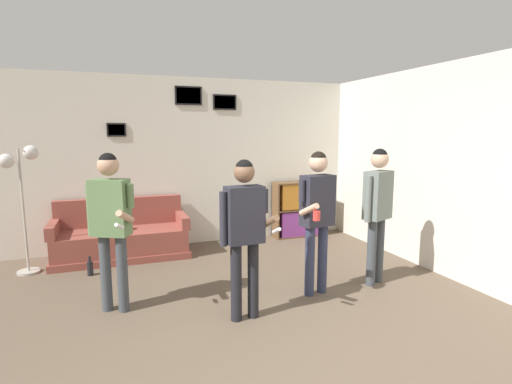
{
  "coord_description": "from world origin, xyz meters",
  "views": [
    {
      "loc": [
        -1.25,
        -2.15,
        1.85
      ],
      "look_at": [
        0.3,
        2.15,
        1.15
      ],
      "focal_mm": 28.0,
      "sensor_mm": 36.0,
      "label": 1
    }
  ],
  "objects_px": {
    "bookshelf": "(299,209)",
    "person_watcher_holding_cup": "(317,208)",
    "floor_lamp": "(21,178)",
    "person_spectator_near_bookshelf": "(378,202)",
    "person_player_foreground_left": "(111,216)",
    "bottle_on_floor": "(90,268)",
    "couch": "(121,238)",
    "person_player_foreground_center": "(245,224)"
  },
  "relations": [
    {
      "from": "couch",
      "to": "person_watcher_holding_cup",
      "type": "xyz_separation_m",
      "value": [
        2.06,
        -2.19,
        0.71
      ]
    },
    {
      "from": "couch",
      "to": "person_player_foreground_left",
      "type": "relative_size",
      "value": 1.16
    },
    {
      "from": "person_player_foreground_center",
      "to": "person_watcher_holding_cup",
      "type": "xyz_separation_m",
      "value": [
        0.96,
        0.31,
        0.03
      ]
    },
    {
      "from": "floor_lamp",
      "to": "person_player_foreground_left",
      "type": "relative_size",
      "value": 1.02
    },
    {
      "from": "person_player_foreground_left",
      "to": "person_player_foreground_center",
      "type": "xyz_separation_m",
      "value": [
        1.21,
        -0.63,
        -0.04
      ]
    },
    {
      "from": "floor_lamp",
      "to": "couch",
      "type": "bearing_deg",
      "value": 14.03
    },
    {
      "from": "couch",
      "to": "bottle_on_floor",
      "type": "height_order",
      "value": "couch"
    },
    {
      "from": "bookshelf",
      "to": "bottle_on_floor",
      "type": "relative_size",
      "value": 3.85
    },
    {
      "from": "person_player_foreground_left",
      "to": "person_spectator_near_bookshelf",
      "type": "height_order",
      "value": "person_spectator_near_bookshelf"
    },
    {
      "from": "floor_lamp",
      "to": "person_player_foreground_left",
      "type": "height_order",
      "value": "floor_lamp"
    },
    {
      "from": "couch",
      "to": "bookshelf",
      "type": "relative_size",
      "value": 1.96
    },
    {
      "from": "bookshelf",
      "to": "person_watcher_holding_cup",
      "type": "relative_size",
      "value": 0.6
    },
    {
      "from": "person_player_foreground_left",
      "to": "person_player_foreground_center",
      "type": "height_order",
      "value": "person_player_foreground_left"
    },
    {
      "from": "couch",
      "to": "person_player_foreground_left",
      "type": "height_order",
      "value": "person_player_foreground_left"
    },
    {
      "from": "couch",
      "to": "person_spectator_near_bookshelf",
      "type": "distance_m",
      "value": 3.67
    },
    {
      "from": "couch",
      "to": "person_player_foreground_center",
      "type": "xyz_separation_m",
      "value": [
        1.1,
        -2.5,
        0.68
      ]
    },
    {
      "from": "person_player_foreground_left",
      "to": "person_watcher_holding_cup",
      "type": "height_order",
      "value": "person_player_foreground_left"
    },
    {
      "from": "floor_lamp",
      "to": "bottle_on_floor",
      "type": "relative_size",
      "value": 6.61
    },
    {
      "from": "bottle_on_floor",
      "to": "person_player_foreground_left",
      "type": "bearing_deg",
      "value": -76.11
    },
    {
      "from": "person_player_foreground_center",
      "to": "bottle_on_floor",
      "type": "relative_size",
      "value": 6.27
    },
    {
      "from": "person_watcher_holding_cup",
      "to": "person_spectator_near_bookshelf",
      "type": "distance_m",
      "value": 0.83
    },
    {
      "from": "bookshelf",
      "to": "person_watcher_holding_cup",
      "type": "xyz_separation_m",
      "value": [
        -0.94,
        -2.39,
        0.51
      ]
    },
    {
      "from": "floor_lamp",
      "to": "person_player_foreground_left",
      "type": "xyz_separation_m",
      "value": [
        1.07,
        -1.58,
        -0.25
      ]
    },
    {
      "from": "person_player_foreground_center",
      "to": "bottle_on_floor",
      "type": "height_order",
      "value": "person_player_foreground_center"
    },
    {
      "from": "floor_lamp",
      "to": "person_spectator_near_bookshelf",
      "type": "xyz_separation_m",
      "value": [
        4.06,
        -1.86,
        -0.25
      ]
    },
    {
      "from": "person_player_foreground_center",
      "to": "bottle_on_floor",
      "type": "bearing_deg",
      "value": 129.53
    },
    {
      "from": "person_player_foreground_center",
      "to": "person_watcher_holding_cup",
      "type": "bearing_deg",
      "value": 18.04
    },
    {
      "from": "floor_lamp",
      "to": "bottle_on_floor",
      "type": "height_order",
      "value": "floor_lamp"
    },
    {
      "from": "couch",
      "to": "person_watcher_holding_cup",
      "type": "bearing_deg",
      "value": -46.81
    },
    {
      "from": "bottle_on_floor",
      "to": "person_player_foreground_center",
      "type": "bearing_deg",
      "value": -50.47
    },
    {
      "from": "person_player_foreground_left",
      "to": "person_watcher_holding_cup",
      "type": "bearing_deg",
      "value": -8.21
    },
    {
      "from": "bookshelf",
      "to": "person_spectator_near_bookshelf",
      "type": "height_order",
      "value": "person_spectator_near_bookshelf"
    },
    {
      "from": "floor_lamp",
      "to": "bookshelf",
      "type": "bearing_deg",
      "value": 6.75
    },
    {
      "from": "floor_lamp",
      "to": "person_spectator_near_bookshelf",
      "type": "distance_m",
      "value": 4.48
    },
    {
      "from": "floor_lamp",
      "to": "person_spectator_near_bookshelf",
      "type": "height_order",
      "value": "floor_lamp"
    },
    {
      "from": "floor_lamp",
      "to": "person_player_foreground_center",
      "type": "bearing_deg",
      "value": -44.09
    },
    {
      "from": "person_watcher_holding_cup",
      "to": "person_spectator_near_bookshelf",
      "type": "relative_size",
      "value": 0.99
    },
    {
      "from": "bookshelf",
      "to": "bottle_on_floor",
      "type": "xyz_separation_m",
      "value": [
        -3.41,
        -0.88,
        -0.39
      ]
    },
    {
      "from": "person_player_foreground_center",
      "to": "bookshelf",
      "type": "bearing_deg",
      "value": 54.84
    },
    {
      "from": "person_watcher_holding_cup",
      "to": "person_player_foreground_left",
      "type": "bearing_deg",
      "value": 171.79
    },
    {
      "from": "person_player_foreground_left",
      "to": "bookshelf",
      "type": "bearing_deg",
      "value": 33.7
    },
    {
      "from": "person_watcher_holding_cup",
      "to": "floor_lamp",
      "type": "bearing_deg",
      "value": 149.67
    }
  ]
}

